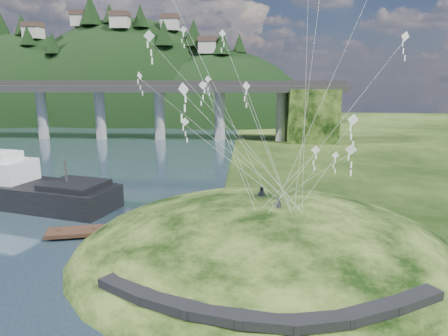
{
  "coord_description": "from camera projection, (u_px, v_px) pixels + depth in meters",
  "views": [
    {
      "loc": [
        6.29,
        -31.37,
        15.35
      ],
      "look_at": [
        4.0,
        6.0,
        7.0
      ],
      "focal_mm": 32.0,
      "sensor_mm": 36.0,
      "label": 1
    }
  ],
  "objects": [
    {
      "name": "ground",
      "position": [
        173.0,
        262.0,
        34.28
      ],
      "size": [
        320.0,
        320.0,
        0.0
      ],
      "primitive_type": "plane",
      "color": "black",
      "rests_on": "ground"
    },
    {
      "name": "footpath",
      "position": [
        266.0,
        306.0,
        23.89
      ],
      "size": [
        22.29,
        5.84,
        0.83
      ],
      "color": "black",
      "rests_on": "ground"
    },
    {
      "name": "work_barge",
      "position": [
        21.0,
        188.0,
        49.74
      ],
      "size": [
        25.25,
        12.87,
        8.52
      ],
      "color": "black",
      "rests_on": "ground"
    },
    {
      "name": "far_ridge",
      "position": [
        122.0,
        138.0,
        157.52
      ],
      "size": [
        153.0,
        70.0,
        94.5
      ],
      "color": "black",
      "rests_on": "ground"
    },
    {
      "name": "bridge",
      "position": [
        121.0,
        102.0,
        102.01
      ],
      "size": [
        160.0,
        11.0,
        15.0
      ],
      "color": "#2D2B2B",
      "rests_on": "ground"
    },
    {
      "name": "grass_hill",
      "position": [
        265.0,
        270.0,
        36.08
      ],
      "size": [
        36.0,
        32.0,
        13.0
      ],
      "color": "black",
      "rests_on": "ground"
    },
    {
      "name": "kite_flyers",
      "position": [
        266.0,
        189.0,
        35.2
      ],
      "size": [
        2.15,
        3.99,
        1.82
      ],
      "color": "#252832",
      "rests_on": "ground"
    },
    {
      "name": "wooden_dock",
      "position": [
        127.0,
        229.0,
        40.6
      ],
      "size": [
        15.71,
        6.09,
        1.11
      ],
      "color": "#352015",
      "rests_on": "ground"
    },
    {
      "name": "kite_swarm",
      "position": [
        261.0,
        58.0,
        32.29
      ],
      "size": [
        21.15,
        16.74,
        21.05
      ],
      "color": "white",
      "rests_on": "ground"
    }
  ]
}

